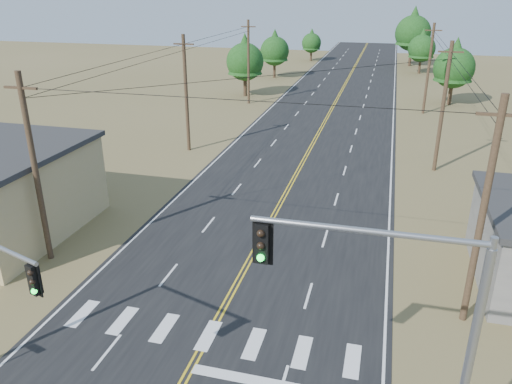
% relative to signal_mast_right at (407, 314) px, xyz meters
% --- Properties ---
extents(road, '(15.00, 200.00, 0.02)m').
position_rel_signal_mast_right_xyz_m(road, '(-7.41, 26.02, -5.34)').
color(road, black).
rests_on(road, ground).
extents(utility_pole_left_near, '(1.80, 0.30, 10.00)m').
position_rel_signal_mast_right_xyz_m(utility_pole_left_near, '(-17.91, 8.02, -0.23)').
color(utility_pole_left_near, '#4C3826').
rests_on(utility_pole_left_near, ground).
extents(utility_pole_left_mid, '(1.80, 0.30, 10.00)m').
position_rel_signal_mast_right_xyz_m(utility_pole_left_mid, '(-17.91, 28.02, -0.23)').
color(utility_pole_left_mid, '#4C3826').
rests_on(utility_pole_left_mid, ground).
extents(utility_pole_left_far, '(1.80, 0.30, 10.00)m').
position_rel_signal_mast_right_xyz_m(utility_pole_left_far, '(-17.91, 48.02, -0.23)').
color(utility_pole_left_far, '#4C3826').
rests_on(utility_pole_left_far, ground).
extents(utility_pole_right_near, '(1.80, 0.30, 10.00)m').
position_rel_signal_mast_right_xyz_m(utility_pole_right_near, '(3.09, 8.02, -0.23)').
color(utility_pole_right_near, '#4C3826').
rests_on(utility_pole_right_near, ground).
extents(utility_pole_right_mid, '(1.80, 0.30, 10.00)m').
position_rel_signal_mast_right_xyz_m(utility_pole_right_mid, '(3.09, 28.02, -0.23)').
color(utility_pole_right_mid, '#4C3826').
rests_on(utility_pole_right_mid, ground).
extents(utility_pole_right_far, '(1.80, 0.30, 10.00)m').
position_rel_signal_mast_right_xyz_m(utility_pole_right_far, '(3.09, 48.02, -0.23)').
color(utility_pole_right_far, '#4C3826').
rests_on(utility_pole_right_far, ground).
extents(signal_mast_right, '(6.32, 0.49, 7.94)m').
position_rel_signal_mast_right_xyz_m(signal_mast_right, '(0.00, 0.00, 0.00)').
color(signal_mast_right, gray).
rests_on(signal_mast_right, ground).
extents(tree_left_near, '(4.88, 4.88, 8.14)m').
position_rel_signal_mast_right_xyz_m(tree_left_near, '(-19.60, 52.37, -0.37)').
color(tree_left_near, '#3F2D1E').
rests_on(tree_left_near, ground).
extents(tree_left_mid, '(4.54, 4.54, 7.56)m').
position_rel_signal_mast_right_xyz_m(tree_left_mid, '(-19.04, 67.53, -0.73)').
color(tree_left_mid, '#3F2D1E').
rests_on(tree_left_mid, ground).
extents(tree_left_far, '(3.74, 3.74, 6.23)m').
position_rel_signal_mast_right_xyz_m(tree_left_far, '(-16.41, 88.34, -1.54)').
color(tree_left_far, '#3F2D1E').
rests_on(tree_left_far, ground).
extents(tree_right_near, '(4.88, 4.88, 8.13)m').
position_rel_signal_mast_right_xyz_m(tree_right_near, '(6.42, 53.78, -0.38)').
color(tree_right_near, '#3F2D1E').
rests_on(tree_right_near, ground).
extents(tree_right_mid, '(4.44, 4.44, 7.40)m').
position_rel_signal_mast_right_xyz_m(tree_right_mid, '(3.68, 77.88, -0.82)').
color(tree_right_mid, '#3F2D1E').
rests_on(tree_right_mid, ground).
extents(tree_right_far, '(6.32, 6.32, 10.53)m').
position_rel_signal_mast_right_xyz_m(tree_right_far, '(2.29, 86.49, 1.09)').
color(tree_right_far, '#3F2D1E').
rests_on(tree_right_far, ground).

